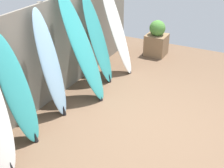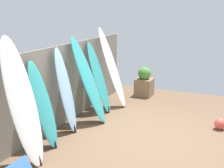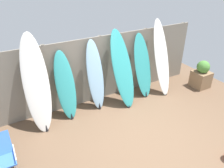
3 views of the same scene
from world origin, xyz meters
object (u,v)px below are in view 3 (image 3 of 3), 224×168
at_px(surfboard_teal_3, 123,69).
at_px(planter_box, 201,75).
at_px(surfboard_teal_4, 143,67).
at_px(beach_chair, 0,154).
at_px(surfboard_white_0, 36,85).
at_px(surfboard_skyblue_2, 95,76).
at_px(surfboard_teal_1, 66,86).
at_px(surfboard_white_5, 162,58).

distance_m(surfboard_teal_3, planter_box, 2.68).
distance_m(surfboard_teal_4, beach_chair, 4.02).
height_order(surfboard_white_0, surfboard_skyblue_2, surfboard_white_0).
xyz_separation_m(surfboard_teal_4, beach_chair, (-3.87, -0.91, -0.54)).
bearing_deg(planter_box, surfboard_teal_4, 162.60).
bearing_deg(beach_chair, surfboard_white_0, 59.85).
bearing_deg(surfboard_teal_1, beach_chair, -149.60).
bearing_deg(surfboard_white_5, surfboard_white_0, 178.95).
distance_m(surfboard_teal_1, surfboard_skyblue_2, 0.80).
bearing_deg(surfboard_skyblue_2, surfboard_white_0, -176.35).
xyz_separation_m(surfboard_white_0, surfboard_white_5, (3.47, -0.06, -0.04)).
bearing_deg(surfboard_skyblue_2, beach_chair, -158.39).
xyz_separation_m(surfboard_teal_1, beach_chair, (-1.64, -0.96, -0.50)).
xyz_separation_m(surfboard_teal_1, planter_box, (4.07, -0.63, -0.43)).
bearing_deg(planter_box, surfboard_white_5, 159.40).
relative_size(surfboard_skyblue_2, surfboard_white_5, 0.87).
bearing_deg(surfboard_teal_4, surfboard_teal_1, 178.62).
bearing_deg(surfboard_white_5, beach_chair, -169.69).
xyz_separation_m(surfboard_white_0, surfboard_teal_1, (0.66, 0.09, -0.26)).
xyz_separation_m(surfboard_teal_3, beach_chair, (-3.15, -0.81, -0.66)).
bearing_deg(beach_chair, surfboard_teal_1, 48.57).
relative_size(beach_chair, planter_box, 0.72).
xyz_separation_m(surfboard_skyblue_2, planter_box, (3.28, -0.63, -0.50)).
distance_m(surfboard_white_5, planter_box, 1.50).
bearing_deg(surfboard_teal_1, surfboard_teal_4, -1.38).
relative_size(surfboard_teal_3, beach_chair, 3.16).
relative_size(surfboard_teal_3, planter_box, 2.29).
xyz_separation_m(surfboard_skyblue_2, surfboard_teal_3, (0.71, -0.15, 0.09)).
xyz_separation_m(surfboard_white_5, planter_box, (1.27, -0.48, -0.65)).
xyz_separation_m(surfboard_teal_1, surfboard_white_5, (2.81, -0.15, 0.22)).
bearing_deg(surfboard_white_5, planter_box, -20.60).
xyz_separation_m(surfboard_teal_3, surfboard_teal_4, (0.73, 0.10, -0.12)).
distance_m(surfboard_teal_4, surfboard_white_5, 0.61).
distance_m(surfboard_skyblue_2, surfboard_teal_4, 1.44).
bearing_deg(beach_chair, planter_box, 21.51).
bearing_deg(surfboard_skyblue_2, planter_box, -10.92).
xyz_separation_m(surfboard_white_0, surfboard_teal_3, (2.17, -0.06, -0.09)).
height_order(surfboard_teal_1, surfboard_skyblue_2, surfboard_skyblue_2).
bearing_deg(surfboard_skyblue_2, surfboard_teal_4, -2.23).
height_order(surfboard_white_5, beach_chair, surfboard_white_5).
height_order(surfboard_teal_3, beach_chair, surfboard_teal_3).
bearing_deg(surfboard_teal_3, planter_box, -10.54).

